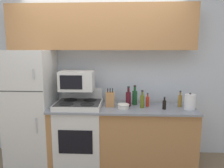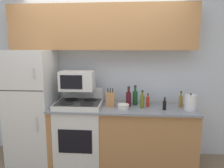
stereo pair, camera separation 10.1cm
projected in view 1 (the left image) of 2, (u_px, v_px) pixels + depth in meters
name	position (u px, v px, depth m)	size (l,w,h in m)	color
wall_back	(103.00, 77.00, 3.58)	(8.00, 0.05, 2.55)	silver
lower_cabinets	(122.00, 135.00, 3.28)	(2.12, 0.61, 0.88)	#B27A47
refrigerator	(31.00, 107.00, 3.33)	(0.65, 0.70, 1.71)	silver
upper_cabinets	(101.00, 28.00, 3.26)	(2.78, 0.33, 0.66)	#B27A47
stove	(79.00, 132.00, 3.30)	(0.66, 0.59, 1.11)	silver
microwave	(77.00, 80.00, 3.26)	(0.50, 0.36, 0.29)	silver
knife_block	(110.00, 99.00, 3.23)	(0.13, 0.10, 0.28)	#B27A47
bowl	(123.00, 106.00, 3.13)	(0.17, 0.17, 0.07)	silver
bottle_soy_sauce	(164.00, 104.00, 3.09)	(0.05, 0.05, 0.18)	black
bottle_hot_sauce	(148.00, 101.00, 3.25)	(0.05, 0.05, 0.20)	red
bottle_olive_oil	(142.00, 101.00, 3.17)	(0.06, 0.06, 0.26)	#5B6619
bottle_vinegar	(180.00, 100.00, 3.23)	(0.06, 0.06, 0.24)	olive
bottle_wine_red	(128.00, 98.00, 3.25)	(0.08, 0.08, 0.30)	#470F19
bottle_wine_green	(135.00, 97.00, 3.35)	(0.08, 0.08, 0.30)	#194C23
kettle	(190.00, 102.00, 3.08)	(0.16, 0.16, 0.24)	white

